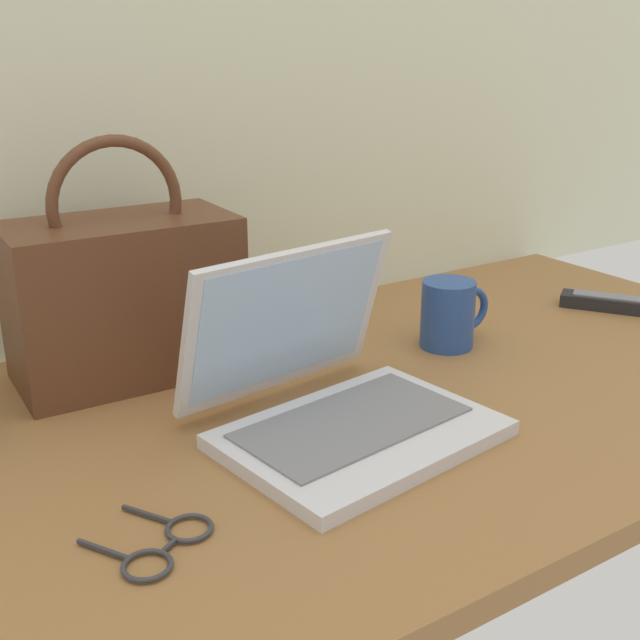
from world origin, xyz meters
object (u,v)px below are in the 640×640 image
(coffee_mug, at_px, (449,313))
(eyeglasses, at_px, (165,545))
(remote_control_near, at_px, (609,303))
(laptop, at_px, (334,393))
(handbag, at_px, (124,295))

(coffee_mug, xyz_separation_m, eyeglasses, (-0.56, -0.24, -0.05))
(coffee_mug, bearing_deg, remote_control_near, -3.71)
(coffee_mug, bearing_deg, eyeglasses, -156.53)
(laptop, xyz_separation_m, remote_control_near, (0.65, 0.11, -0.03))
(eyeglasses, height_order, handbag, handbag)
(eyeglasses, relative_size, handbag, 0.41)
(eyeglasses, bearing_deg, remote_control_near, 13.69)
(coffee_mug, relative_size, remote_control_near, 0.77)
(coffee_mug, height_order, handbag, handbag)
(eyeglasses, bearing_deg, handbag, 73.78)
(coffee_mug, bearing_deg, laptop, -156.61)
(remote_control_near, height_order, handbag, handbag)
(laptop, xyz_separation_m, eyeglasses, (-0.27, -0.12, -0.04))
(coffee_mug, relative_size, handbag, 0.37)
(laptop, xyz_separation_m, handbag, (-0.15, 0.29, 0.07))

